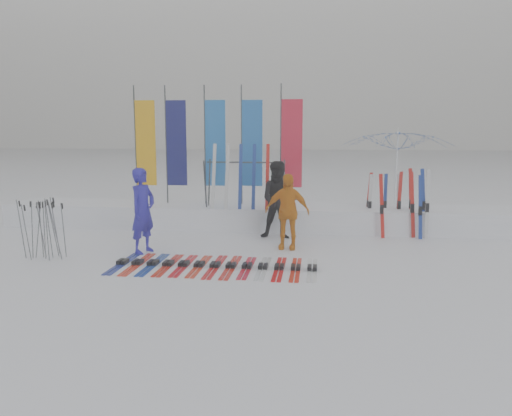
# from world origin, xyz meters

# --- Properties ---
(ground) EXTENTS (120.00, 120.00, 0.00)m
(ground) POSITION_xyz_m (0.00, 0.00, 0.00)
(ground) COLOR white
(ground) RESTS_ON ground
(snow_bank) EXTENTS (14.00, 1.60, 0.60)m
(snow_bank) POSITION_xyz_m (0.00, 4.60, 0.30)
(snow_bank) COLOR white
(snow_bank) RESTS_ON ground
(person_blue) EXTENTS (0.64, 0.77, 1.82)m
(person_blue) POSITION_xyz_m (-2.21, 1.50, 0.91)
(person_blue) COLOR #201B9F
(person_blue) RESTS_ON ground
(person_black) EXTENTS (0.93, 0.73, 1.87)m
(person_black) POSITION_xyz_m (0.55, 3.30, 0.94)
(person_black) COLOR black
(person_black) RESTS_ON ground
(person_yellow) EXTENTS (1.01, 0.49, 1.67)m
(person_yellow) POSITION_xyz_m (0.81, 2.25, 0.84)
(person_yellow) COLOR orange
(person_yellow) RESTS_ON ground
(tent_canopy) EXTENTS (3.87, 3.90, 2.70)m
(tent_canopy) POSITION_xyz_m (3.56, 5.29, 1.35)
(tent_canopy) COLOR white
(tent_canopy) RESTS_ON ground
(ski_row) EXTENTS (3.88, 1.69, 0.07)m
(ski_row) POSITION_xyz_m (-0.46, 0.55, 0.04)
(ski_row) COLOR navy
(ski_row) RESTS_ON ground
(pole_cluster) EXTENTS (0.94, 0.74, 1.24)m
(pole_cluster) POSITION_xyz_m (-4.06, 0.79, 0.60)
(pole_cluster) COLOR #595B60
(pole_cluster) RESTS_ON ground
(feather_flags) EXTENTS (4.57, 0.23, 3.20)m
(feather_flags) POSITION_xyz_m (-1.32, 4.74, 2.24)
(feather_flags) COLOR #383A3F
(feather_flags) RESTS_ON ground
(ski_rack) EXTENTS (2.04, 0.80, 1.23)m
(ski_rack) POSITION_xyz_m (-0.41, 4.20, 1.38)
(ski_rack) COLOR #383A3F
(ski_rack) RESTS_ON ground
(upright_skis) EXTENTS (1.38, 1.13, 1.68)m
(upright_skis) POSITION_xyz_m (3.53, 4.18, 0.79)
(upright_skis) COLOR red
(upright_skis) RESTS_ON ground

